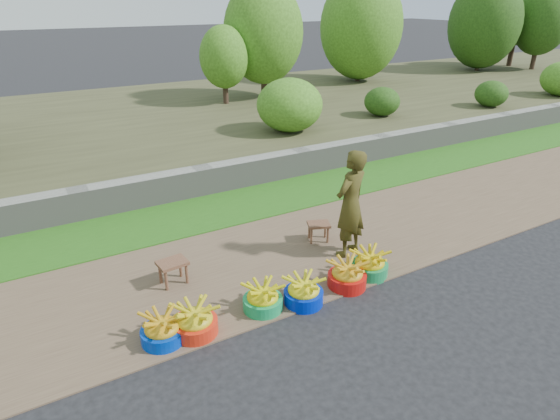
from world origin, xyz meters
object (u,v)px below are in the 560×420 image
basin_a (162,330)px  basin_e (347,275)px  stool_left (173,266)px  basin_b (195,321)px  vendor_woman (350,204)px  basin_f (370,264)px  basin_c (263,299)px  stool_right (319,227)px  basin_d (304,292)px

basin_a → basin_e: size_ratio=0.95×
stool_left → basin_b: bearing=-95.8°
vendor_woman → basin_b: bearing=-6.1°
basin_f → basin_c: bearing=179.0°
basin_a → basin_c: (1.23, -0.04, -0.00)m
basin_c → vendor_woman: vendor_woman is taller
basin_c → stool_right: size_ratio=1.19×
basin_c → vendor_woman: (1.73, 0.58, 0.65)m
vendor_woman → basin_c: bearing=-0.4°
basin_b → stool_right: 2.70m
basin_f → basin_d: bearing=-175.0°
basin_d → basin_e: (0.70, 0.03, 0.01)m
basin_e → basin_f: bearing=9.3°
basin_c → basin_a: bearing=178.3°
stool_left → stool_right: bearing=0.9°
basin_a → basin_b: basin_b is taller
basin_a → stool_left: 1.15m
basin_f → basin_a: bearing=178.7°
basin_b → vendor_woman: (2.60, 0.59, 0.64)m
basin_b → stool_right: basin_b is taller
basin_a → basin_b: size_ratio=0.94×
basin_d → stool_left: bearing=136.2°
basin_f → vendor_woman: vendor_woman is taller
basin_d → stool_left: basin_d is taller
basin_b → stool_left: (0.11, 1.10, 0.11)m
stool_left → vendor_woman: size_ratio=0.25×
basin_a → basin_e: basin_e is taller
basin_e → basin_c: bearing=175.2°
basin_f → vendor_woman: (0.09, 0.61, 0.64)m
basin_a → stool_right: 3.01m
basin_d → basin_f: 1.14m
basin_a → basin_c: bearing=-1.7°
basin_c → vendor_woman: 1.94m
basin_e → basin_f: same height
basin_e → stool_right: size_ratio=1.25×
basin_a → basin_e: bearing=-3.2°
basin_d → stool_right: 1.65m
basin_d → vendor_woman: 1.56m
basin_a → basin_f: basin_f is taller
basin_c → stool_left: 1.33m
basin_b → basin_f: (2.51, -0.02, -0.00)m
basin_e → vendor_woman: vendor_woman is taller
basin_f → basin_b: bearing=179.7°
basin_b → basin_d: size_ratio=1.04×
basin_d → stool_left: 1.76m
stool_left → stool_right: (2.34, 0.04, -0.03)m
basin_f → stool_left: basin_f is taller
basin_f → stool_right: basin_f is taller
basin_d → basin_a: bearing=174.5°
basin_c → basin_d: 0.52m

